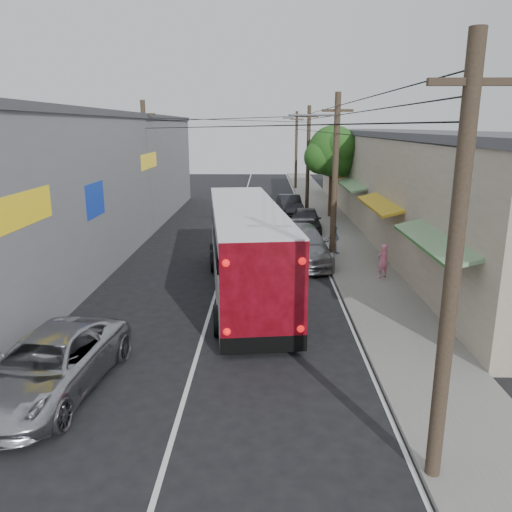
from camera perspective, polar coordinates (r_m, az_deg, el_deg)
The scene contains 13 objects.
ground at distance 12.30m, azimuth -8.80°, elevation -17.64°, with size 120.00×120.00×0.00m, color black.
sidewalk at distance 31.25m, azimuth 9.36°, elevation 2.49°, with size 3.00×80.00×0.12m, color slate.
building_right at distance 33.64m, azimuth 16.77°, elevation 8.26°, with size 7.09×40.00×6.25m.
building_left at distance 30.25m, azimuth -19.43°, elevation 8.36°, with size 7.20×36.00×7.25m.
utility_poles at distance 30.67m, azimuth 3.24°, elevation 10.13°, with size 11.80×45.28×8.00m.
street_tree at distance 36.62m, azimuth 8.91°, elevation 11.57°, with size 4.40×4.00×6.60m.
coach_bus at distance 19.91m, azimuth -1.16°, elevation 0.96°, with size 3.99×12.42×3.52m.
jeepney at distance 13.74m, azimuth -22.63°, elevation -11.48°, with size 2.49×5.40×1.50m, color #B8B7BE.
parked_suv at distance 24.67m, azimuth 5.26°, elevation 1.30°, with size 2.43×5.97×1.73m, color gray.
parked_car_mid at distance 31.83m, azimuth 5.78°, elevation 4.12°, with size 1.79×4.46×1.52m, color #26252A.
parked_car_far at distance 38.06m, azimuth 3.88°, elevation 5.85°, with size 1.55×4.46×1.47m, color black.
pedestrian_near at distance 22.32m, azimuth 14.30°, elevation -0.54°, with size 0.54×0.35×1.48m, color pink.
pedestrian_far at distance 26.20m, azimuth 8.86°, elevation 1.89°, with size 0.69×0.54×1.42m, color #7D8AB6.
Camera 1 is at (1.98, -10.23, 6.54)m, focal length 35.00 mm.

